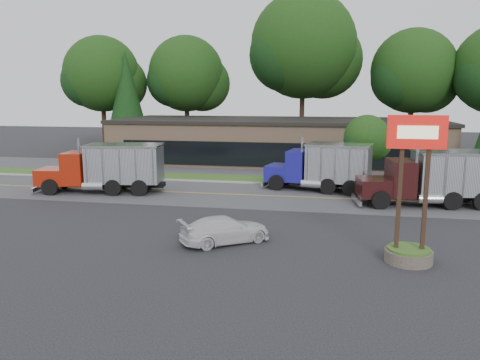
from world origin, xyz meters
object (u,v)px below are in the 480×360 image
Objects in this scene: rally_car at (225,230)px; dump_truck_red at (108,167)px; dump_truck_maroon at (436,177)px; bilo_sign at (411,214)px; dump_truck_blue at (324,166)px.

dump_truck_red is at bearing 11.18° from rally_car.
dump_truck_maroon is 14.65m from rally_car.
bilo_sign is 14.42m from dump_truck_blue.
rally_car is (10.41, -9.50, -1.20)m from dump_truck_red.
dump_truck_red is 14.15m from rally_car.
dump_truck_blue is (-3.60, 13.96, -0.22)m from bilo_sign.
bilo_sign is 0.67× the size of dump_truck_red.
dump_truck_red reaches higher than rally_car.
dump_truck_blue reaches higher than rally_car.
dump_truck_maroon reaches higher than rally_car.
bilo_sign reaches higher than dump_truck_blue.
dump_truck_red is (-18.31, 10.63, -0.22)m from bilo_sign.
bilo_sign is 0.70× the size of dump_truck_maroon.
dump_truck_blue is 1.82× the size of rally_car.
dump_truck_red is 2.11× the size of rally_car.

